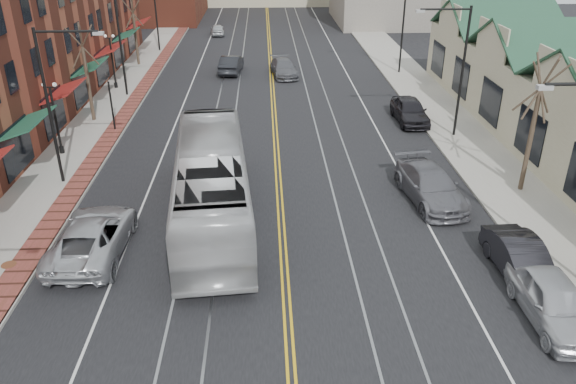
{
  "coord_description": "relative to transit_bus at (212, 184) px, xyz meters",
  "views": [
    {
      "loc": [
        -0.69,
        -11.56,
        12.95
      ],
      "look_at": [
        0.28,
        10.43,
        2.0
      ],
      "focal_mm": 35.0,
      "sensor_mm": 36.0,
      "label": 1
    }
  ],
  "objects": [
    {
      "name": "sidewalk_left",
      "position": [
        -8.84,
        8.33,
        -1.77
      ],
      "size": [
        4.0,
        120.0,
        0.15
      ],
      "primitive_type": "cube",
      "color": "gray",
      "rests_on": "ground"
    },
    {
      "name": "sidewalk_right",
      "position": [
        15.16,
        8.33,
        -1.77
      ],
      "size": [
        4.0,
        120.0,
        0.15
      ],
      "primitive_type": "cube",
      "color": "gray",
      "rests_on": "ground"
    },
    {
      "name": "building_right",
      "position": [
        21.16,
        8.33,
        0.45
      ],
      "size": [
        8.0,
        36.0,
        4.6
      ],
      "primitive_type": "cube",
      "color": "#B4AB8A",
      "rests_on": "ground"
    },
    {
      "name": "streetlight_l_1",
      "position": [
        -7.89,
        4.33,
        3.18
      ],
      "size": [
        3.33,
        0.25,
        8.0
      ],
      "color": "black",
      "rests_on": "sidewalk_left"
    },
    {
      "name": "streetlight_l_2",
      "position": [
        -7.89,
        20.33,
        3.18
      ],
      "size": [
        3.33,
        0.25,
        8.0
      ],
      "color": "black",
      "rests_on": "sidewalk_left"
    },
    {
      "name": "streetlight_l_3",
      "position": [
        -7.89,
        36.33,
        3.18
      ],
      "size": [
        3.33,
        0.25,
        8.0
      ],
      "color": "black",
      "rests_on": "sidewalk_left"
    },
    {
      "name": "streetlight_r_1",
      "position": [
        14.2,
        10.33,
        3.18
      ],
      "size": [
        3.33,
        0.25,
        8.0
      ],
      "color": "black",
      "rests_on": "sidewalk_right"
    },
    {
      "name": "streetlight_r_2",
      "position": [
        14.2,
        26.33,
        3.18
      ],
      "size": [
        3.33,
        0.25,
        8.0
      ],
      "color": "black",
      "rests_on": "sidewalk_right"
    },
    {
      "name": "lamppost_l_2",
      "position": [
        -9.64,
        8.33,
        0.35
      ],
      "size": [
        0.84,
        0.28,
        4.27
      ],
      "color": "black",
      "rests_on": "sidewalk_left"
    },
    {
      "name": "lamppost_l_3",
      "position": [
        -9.64,
        22.33,
        0.35
      ],
      "size": [
        0.84,
        0.28,
        4.27
      ],
      "color": "black",
      "rests_on": "sidewalk_left"
    },
    {
      "name": "tree_left_near",
      "position": [
        -9.34,
        14.33,
        1.66
      ],
      "size": [
        1.78,
        1.37,
        6.48
      ],
      "color": "#382B21",
      "rests_on": "sidewalk_left"
    },
    {
      "name": "tree_left_far",
      "position": [
        -9.34,
        30.33,
        1.43
      ],
      "size": [
        1.66,
        1.28,
        6.02
      ],
      "color": "#382B21",
      "rests_on": "sidewalk_left"
    },
    {
      "name": "tree_right_mid",
      "position": [
        15.66,
        2.33,
        1.9
      ],
      "size": [
        1.9,
        1.46,
        6.93
      ],
      "color": "#382B21",
      "rests_on": "sidewalk_right"
    },
    {
      "name": "manhole_far",
      "position": [
        -8.04,
        -3.67,
        -1.69
      ],
      "size": [
        0.6,
        0.6,
        0.02
      ],
      "primitive_type": "cylinder",
      "color": "#592D19",
      "rests_on": "sidewalk_left"
    },
    {
      "name": "traffic_signal",
      "position": [
        -7.44,
        12.33,
        0.5
      ],
      "size": [
        0.18,
        0.15,
        3.8
      ],
      "color": "black",
      "rests_on": "sidewalk_left"
    },
    {
      "name": "transit_bus",
      "position": [
        0.0,
        0.0,
        0.0
      ],
      "size": [
        4.23,
        13.5,
        3.7
      ],
      "primitive_type": "imported",
      "rotation": [
        0.0,
        0.0,
        3.23
      ],
      "color": "#BDBDBF",
      "rests_on": "ground"
    },
    {
      "name": "parked_suv",
      "position": [
        -4.83,
        -2.68,
        -1.01
      ],
      "size": [
        2.89,
        6.07,
        1.67
      ],
      "primitive_type": "imported",
      "rotation": [
        0.0,
        0.0,
        3.12
      ],
      "color": "#B6B8BE",
      "rests_on": "ground"
    },
    {
      "name": "parked_car_a",
      "position": [
        12.46,
        -7.8,
        -1.03
      ],
      "size": [
        1.97,
        4.85,
        1.65
      ],
      "primitive_type": "imported",
      "rotation": [
        0.0,
        0.0,
        -0.01
      ],
      "color": "#B1B3B9",
      "rests_on": "ground"
    },
    {
      "name": "parked_car_b",
      "position": [
        12.46,
        -5.09,
        -1.1
      ],
      "size": [
        1.77,
        4.63,
        1.51
      ],
      "primitive_type": "imported",
      "rotation": [
        0.0,
        0.0,
        0.04
      ],
      "color": "black",
      "rests_on": "ground"
    },
    {
      "name": "parked_car_c",
      "position": [
        10.66,
        1.55,
        -1.03
      ],
      "size": [
        3.02,
        5.93,
        1.65
      ],
      "primitive_type": "imported",
      "rotation": [
        0.0,
        0.0,
        0.13
      ],
      "color": "slate",
      "rests_on": "ground"
    },
    {
      "name": "parked_car_d",
      "position": [
        12.46,
        13.32,
        -1.02
      ],
      "size": [
        2.06,
        4.9,
        1.66
      ],
      "primitive_type": "imported",
      "rotation": [
        0.0,
        0.0,
        0.02
      ],
      "color": "black",
      "rests_on": "ground"
    },
    {
      "name": "distant_car_left",
      "position": [
        -0.43,
        27.27,
        -1.06
      ],
      "size": [
        2.15,
        4.93,
        1.58
      ],
      "primitive_type": "imported",
      "rotation": [
        0.0,
        0.0,
        3.04
      ],
      "color": "black",
      "rests_on": "ground"
    },
    {
      "name": "distant_car_right",
      "position": [
        4.26,
        25.96,
        -1.13
      ],
      "size": [
        2.61,
        5.16,
        1.44
      ],
      "primitive_type": "imported",
      "rotation": [
        0.0,
        0.0,
        0.12
      ],
      "color": "#595A60",
      "rests_on": "ground"
    },
    {
      "name": "distant_car_far",
      "position": [
        -2.92,
        44.95,
        -1.21
      ],
      "size": [
        1.93,
        3.93,
        1.29
      ],
      "primitive_type": "imported",
      "rotation": [
        0.0,
        0.0,
        3.25
      ],
      "color": "#ABAFB2",
      "rests_on": "ground"
    }
  ]
}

